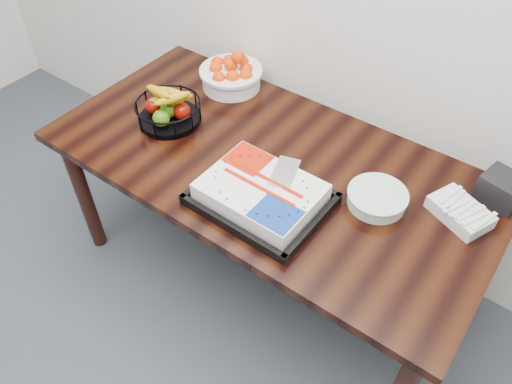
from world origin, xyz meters
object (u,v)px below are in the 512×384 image
Objects in this scene: cake_tray at (261,194)px; tangerine_bowl at (231,71)px; napkin_box at (502,189)px; plate_stack at (377,198)px; table at (268,176)px; fruit_basket at (168,110)px.

tangerine_bowl reaches higher than cake_tray.
tangerine_bowl is at bearing -179.82° from napkin_box.
tangerine_bowl is 1.24m from napkin_box.
napkin_box is (0.35, 0.28, 0.03)m from plate_stack.
table is 6.42× the size of fruit_basket.
table is 0.27m from cake_tray.
fruit_basket is at bearing -97.32° from tangerine_bowl.
cake_tray is 2.14× the size of plate_stack.
fruit_basket is 0.94m from plate_stack.
tangerine_bowl reaches higher than plate_stack.
cake_tray is 0.76m from tangerine_bowl.
fruit_basket is (-0.60, 0.16, 0.02)m from cake_tray.
cake_tray is (0.11, -0.21, 0.13)m from table.
table is 0.47m from plate_stack.
tangerine_bowl is at bearing 144.14° from table.
cake_tray reaches higher than table.
cake_tray is at bearing -43.51° from tangerine_bowl.
plate_stack is at bearing -140.90° from napkin_box.
table is at bearing -158.00° from napkin_box.
tangerine_bowl is at bearing 162.57° from plate_stack.
tangerine_bowl reaches higher than fruit_basket.
napkin_box is at bearing 37.47° from cake_tray.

